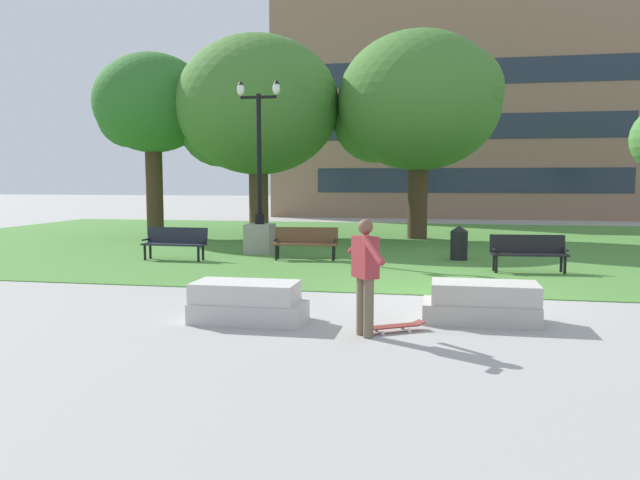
{
  "coord_description": "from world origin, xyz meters",
  "views": [
    {
      "loc": [
        -0.08,
        -12.2,
        2.28
      ],
      "look_at": [
        -2.17,
        -1.4,
        1.2
      ],
      "focal_mm": 35.0,
      "sensor_mm": 36.0,
      "label": 1
    }
  ],
  "objects_px": {
    "concrete_block_left": "(482,303)",
    "park_bench_far_left": "(528,251)",
    "park_bench_near_right": "(306,241)",
    "lamp_post_left": "(260,219)",
    "trash_bin": "(459,243)",
    "skateboard": "(393,326)",
    "park_bench_near_left": "(175,241)",
    "concrete_block_center": "(247,303)",
    "person_skateboarder": "(365,270)"
  },
  "relations": [
    {
      "from": "concrete_block_left",
      "to": "park_bench_near_right",
      "type": "xyz_separation_m",
      "value": [
        -4.39,
        6.92,
        0.23
      ]
    },
    {
      "from": "trash_bin",
      "to": "park_bench_near_left",
      "type": "bearing_deg",
      "value": -169.38
    },
    {
      "from": "park_bench_near_left",
      "to": "trash_bin",
      "type": "distance_m",
      "value": 7.96
    },
    {
      "from": "concrete_block_center",
      "to": "lamp_post_left",
      "type": "relative_size",
      "value": 0.35
    },
    {
      "from": "concrete_block_center",
      "to": "person_skateboarder",
      "type": "xyz_separation_m",
      "value": [
        1.96,
        -0.58,
        0.67
      ]
    },
    {
      "from": "concrete_block_left",
      "to": "person_skateboarder",
      "type": "relative_size",
      "value": 1.05
    },
    {
      "from": "skateboard",
      "to": "park_bench_far_left",
      "type": "bearing_deg",
      "value": 66.97
    },
    {
      "from": "park_bench_far_left",
      "to": "person_skateboarder",
      "type": "bearing_deg",
      "value": -114.71
    },
    {
      "from": "park_bench_near_right",
      "to": "lamp_post_left",
      "type": "bearing_deg",
      "value": 145.98
    },
    {
      "from": "concrete_block_center",
      "to": "lamp_post_left",
      "type": "distance_m",
      "value": 9.07
    },
    {
      "from": "concrete_block_left",
      "to": "park_bench_near_left",
      "type": "xyz_separation_m",
      "value": [
        -7.97,
        6.19,
        0.23
      ]
    },
    {
      "from": "concrete_block_center",
      "to": "trash_bin",
      "type": "distance_m",
      "value": 9.06
    },
    {
      "from": "person_skateboarder",
      "to": "park_bench_far_left",
      "type": "bearing_deg",
      "value": 65.29
    },
    {
      "from": "concrete_block_left",
      "to": "skateboard",
      "type": "distance_m",
      "value": 1.66
    },
    {
      "from": "concrete_block_center",
      "to": "person_skateboarder",
      "type": "height_order",
      "value": "person_skateboarder"
    },
    {
      "from": "park_bench_near_left",
      "to": "park_bench_near_right",
      "type": "distance_m",
      "value": 3.66
    },
    {
      "from": "skateboard",
      "to": "park_bench_near_right",
      "type": "bearing_deg",
      "value": 111.13
    },
    {
      "from": "concrete_block_left",
      "to": "skateboard",
      "type": "xyz_separation_m",
      "value": [
        -1.35,
        -0.93,
        -0.22
      ]
    },
    {
      "from": "skateboard",
      "to": "park_bench_near_left",
      "type": "height_order",
      "value": "park_bench_near_left"
    },
    {
      "from": "skateboard",
      "to": "trash_bin",
      "type": "relative_size",
      "value": 1.02
    },
    {
      "from": "park_bench_near_left",
      "to": "trash_bin",
      "type": "height_order",
      "value": "trash_bin"
    },
    {
      "from": "person_skateboarder",
      "to": "park_bench_near_left",
      "type": "distance_m",
      "value": 9.73
    },
    {
      "from": "person_skateboarder",
      "to": "skateboard",
      "type": "relative_size",
      "value": 1.75
    },
    {
      "from": "concrete_block_left",
      "to": "person_skateboarder",
      "type": "bearing_deg",
      "value": -144.03
    },
    {
      "from": "lamp_post_left",
      "to": "trash_bin",
      "type": "height_order",
      "value": "lamp_post_left"
    },
    {
      "from": "park_bench_near_left",
      "to": "park_bench_far_left",
      "type": "height_order",
      "value": "same"
    },
    {
      "from": "park_bench_near_left",
      "to": "lamp_post_left",
      "type": "distance_m",
      "value": 2.72
    },
    {
      "from": "concrete_block_left",
      "to": "park_bench_near_left",
      "type": "bearing_deg",
      "value": 142.16
    },
    {
      "from": "lamp_post_left",
      "to": "trash_bin",
      "type": "bearing_deg",
      "value": -3.76
    },
    {
      "from": "concrete_block_left",
      "to": "concrete_block_center",
      "type": "bearing_deg",
      "value": -169.68
    },
    {
      "from": "concrete_block_center",
      "to": "lamp_post_left",
      "type": "height_order",
      "value": "lamp_post_left"
    },
    {
      "from": "park_bench_near_right",
      "to": "lamp_post_left",
      "type": "xyz_separation_m",
      "value": [
        -1.67,
        1.13,
        0.53
      ]
    },
    {
      "from": "concrete_block_center",
      "to": "lamp_post_left",
      "type": "bearing_deg",
      "value": 105.17
    },
    {
      "from": "concrete_block_center",
      "to": "park_bench_near_left",
      "type": "bearing_deg",
      "value": 121.95
    },
    {
      "from": "park_bench_near_left",
      "to": "lamp_post_left",
      "type": "height_order",
      "value": "lamp_post_left"
    },
    {
      "from": "concrete_block_center",
      "to": "park_bench_near_right",
      "type": "distance_m",
      "value": 7.63
    },
    {
      "from": "skateboard",
      "to": "lamp_post_left",
      "type": "height_order",
      "value": "lamp_post_left"
    },
    {
      "from": "park_bench_near_left",
      "to": "skateboard",
      "type": "bearing_deg",
      "value": -47.1
    },
    {
      "from": "concrete_block_left",
      "to": "trash_bin",
      "type": "bearing_deg",
      "value": 91.14
    },
    {
      "from": "park_bench_near_left",
      "to": "trash_bin",
      "type": "xyz_separation_m",
      "value": [
        7.82,
        1.47,
        -0.04
      ]
    },
    {
      "from": "park_bench_near_right",
      "to": "park_bench_far_left",
      "type": "relative_size",
      "value": 1.0
    },
    {
      "from": "skateboard",
      "to": "park_bench_near_right",
      "type": "height_order",
      "value": "park_bench_near_right"
    },
    {
      "from": "skateboard",
      "to": "park_bench_near_left",
      "type": "xyz_separation_m",
      "value": [
        -6.62,
        7.13,
        0.45
      ]
    },
    {
      "from": "concrete_block_center",
      "to": "trash_bin",
      "type": "bearing_deg",
      "value": 66.98
    },
    {
      "from": "concrete_block_left",
      "to": "park_bench_far_left",
      "type": "bearing_deg",
      "value": 75.67
    },
    {
      "from": "concrete_block_left",
      "to": "lamp_post_left",
      "type": "height_order",
      "value": "lamp_post_left"
    },
    {
      "from": "lamp_post_left",
      "to": "concrete_block_center",
      "type": "bearing_deg",
      "value": -74.83
    },
    {
      "from": "concrete_block_left",
      "to": "lamp_post_left",
      "type": "distance_m",
      "value": 10.1
    },
    {
      "from": "concrete_block_center",
      "to": "park_bench_far_left",
      "type": "distance_m",
      "value": 8.13
    },
    {
      "from": "skateboard",
      "to": "trash_bin",
      "type": "distance_m",
      "value": 8.69
    }
  ]
}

